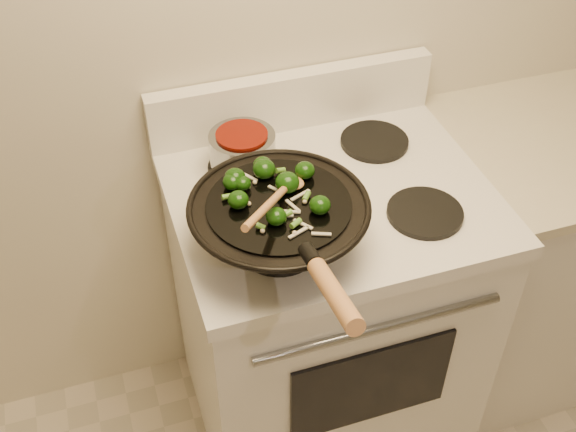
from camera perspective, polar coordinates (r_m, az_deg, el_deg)
name	(u,v)px	position (r m, az deg, el deg)	size (l,w,h in m)	color
stove	(324,311)	(2.09, 2.87, -7.50)	(0.78, 0.67, 1.08)	white
counter_unit	(555,248)	(2.43, 20.31, -2.42)	(0.81, 0.62, 0.91)	white
wok	(280,223)	(1.56, -0.67, -0.59)	(0.40, 0.66, 0.26)	black
stirfry	(269,185)	(1.55, -1.53, 2.48)	(0.22, 0.27, 0.05)	#0F3208
wooden_spoon	(278,195)	(1.50, -0.79, 1.70)	(0.20, 0.25, 0.11)	#B57B47
saucepan	(243,150)	(1.80, -3.59, 5.20)	(0.17, 0.26, 0.10)	gray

